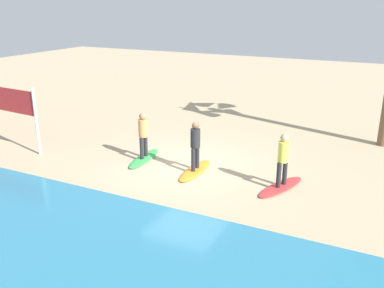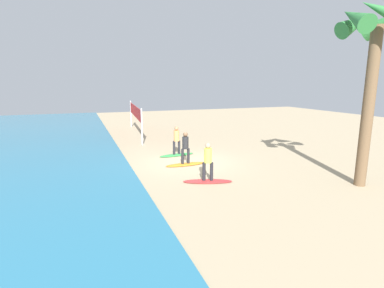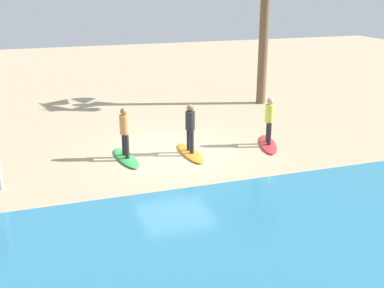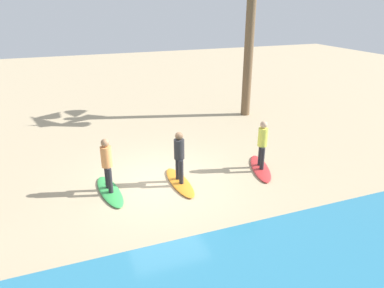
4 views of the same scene
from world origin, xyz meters
name	(u,v)px [view 1 (image 1 of 4)]	position (x,y,z in m)	size (l,w,h in m)	color
ground_plane	(187,167)	(0.00, 0.00, 0.00)	(60.00, 60.00, 0.00)	tan
surfboard_red	(281,187)	(-3.38, 0.30, 0.04)	(2.10, 0.56, 0.09)	red
surfer_red	(283,156)	(-3.38, 0.30, 1.04)	(0.32, 0.44, 1.64)	#232328
surfboard_orange	(195,170)	(-0.47, 0.28, 0.04)	(2.10, 0.56, 0.09)	orange
surfer_orange	(195,142)	(-0.47, 0.28, 1.04)	(0.32, 0.46, 1.64)	#232328
surfboard_green	(144,158)	(1.68, 0.07, 0.04)	(2.10, 0.56, 0.09)	green
surfer_green	(143,132)	(1.68, 0.07, 1.04)	(0.32, 0.46, 1.64)	#232328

